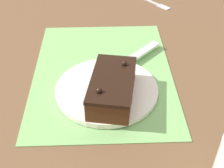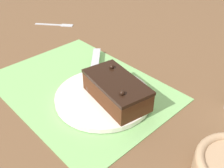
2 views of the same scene
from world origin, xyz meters
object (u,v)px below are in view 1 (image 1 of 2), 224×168
Objects in this scene: cake_plate at (108,89)px; chocolate_cake at (114,87)px; dessert_fork at (156,3)px; serving_knife at (122,64)px.

chocolate_cake reaches higher than cake_plate.
dessert_fork is at bearing -18.62° from chocolate_cake.
cake_plate is 1.85× the size of dessert_fork.
chocolate_cake is 0.12m from serving_knife.
serving_knife is at bearing -24.44° from cake_plate.
dessert_fork is at bearing 114.43° from serving_knife.
cake_plate is at bearing 19.00° from chocolate_cake.
chocolate_cake is at bearing -161.00° from cake_plate.
chocolate_cake is at bearing 31.97° from dessert_fork.
dessert_fork is at bearing -21.03° from cake_plate.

